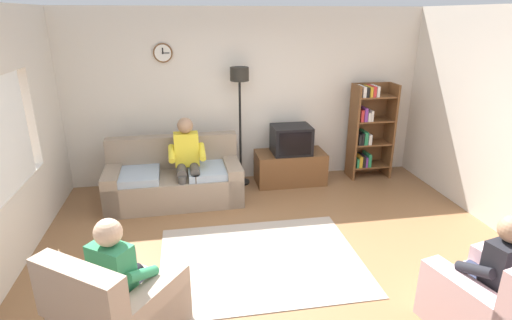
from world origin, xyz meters
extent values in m
plane|color=#8C603D|center=(0.00, 0.00, 0.00)|extent=(12.00, 12.00, 0.00)
cube|color=silver|center=(0.00, 2.66, 1.35)|extent=(6.20, 0.12, 2.70)
cylinder|color=brown|center=(-1.26, 2.58, 2.05)|extent=(0.28, 0.03, 0.28)
cylinder|color=white|center=(-1.26, 2.56, 2.05)|extent=(0.24, 0.01, 0.24)
cube|color=black|center=(-1.26, 2.56, 2.08)|extent=(0.02, 0.01, 0.09)
cube|color=black|center=(-1.22, 2.56, 2.05)|extent=(0.11, 0.01, 0.01)
cube|color=silver|center=(-2.86, 2.10, 1.40)|extent=(0.12, 1.10, 1.20)
cube|color=gray|center=(-1.20, 1.82, 0.21)|extent=(1.92, 0.90, 0.42)
cube|color=gray|center=(-1.21, 2.18, 0.66)|extent=(1.91, 0.26, 0.48)
cube|color=gray|center=(-0.36, 1.84, 0.28)|extent=(0.24, 0.85, 0.56)
cube|color=gray|center=(-2.04, 1.79, 0.28)|extent=(0.24, 0.85, 0.56)
cube|color=#9EADBC|center=(-0.69, 1.78, 0.47)|extent=(0.62, 0.70, 0.10)
cube|color=#9EADBC|center=(-1.69, 1.75, 0.47)|extent=(0.62, 0.70, 0.10)
cube|color=brown|center=(0.63, 2.25, 0.26)|extent=(1.10, 0.56, 0.51)
cube|color=black|center=(0.63, 2.51, 0.28)|extent=(1.10, 0.04, 0.03)
cube|color=black|center=(0.63, 2.23, 0.73)|extent=(0.60, 0.48, 0.44)
cube|color=black|center=(0.63, 1.98, 0.73)|extent=(0.50, 0.01, 0.36)
cube|color=brown|center=(1.68, 2.30, 0.78)|extent=(0.04, 0.36, 1.55)
cube|color=brown|center=(2.32, 2.30, 0.78)|extent=(0.04, 0.36, 1.55)
cube|color=brown|center=(2.00, 2.47, 0.78)|extent=(0.64, 0.02, 1.55)
cube|color=brown|center=(2.00, 2.30, 0.19)|extent=(0.60, 0.34, 0.02)
cube|color=#267F4C|center=(1.75, 2.28, 0.28)|extent=(0.04, 0.28, 0.15)
cube|color=gold|center=(1.80, 2.28, 0.30)|extent=(0.05, 0.28, 0.18)
cube|color=black|center=(1.86, 2.28, 0.30)|extent=(0.05, 0.28, 0.18)
cube|color=#72338C|center=(1.90, 2.28, 0.29)|extent=(0.03, 0.28, 0.16)
cube|color=#267F4C|center=(1.95, 2.28, 0.31)|extent=(0.05, 0.28, 0.21)
cube|color=brown|center=(2.00, 2.30, 0.58)|extent=(0.60, 0.34, 0.02)
cube|color=black|center=(1.75, 2.28, 0.68)|extent=(0.04, 0.28, 0.18)
cube|color=black|center=(1.80, 2.28, 0.69)|extent=(0.03, 0.28, 0.19)
cube|color=#267F4C|center=(1.85, 2.28, 0.70)|extent=(0.06, 0.28, 0.21)
cube|color=silver|center=(1.92, 2.28, 0.68)|extent=(0.05, 0.28, 0.17)
cube|color=brown|center=(2.00, 2.30, 0.97)|extent=(0.60, 0.34, 0.02)
cube|color=red|center=(1.75, 2.28, 1.07)|extent=(0.05, 0.28, 0.18)
cube|color=#72338C|center=(1.81, 2.28, 1.09)|extent=(0.05, 0.28, 0.21)
cube|color=silver|center=(1.87, 2.28, 1.05)|extent=(0.04, 0.28, 0.14)
cube|color=silver|center=(1.92, 2.28, 1.07)|extent=(0.04, 0.28, 0.17)
cube|color=brown|center=(2.00, 2.30, 1.36)|extent=(0.60, 0.34, 0.02)
cube|color=silver|center=(1.75, 2.28, 1.45)|extent=(0.05, 0.28, 0.17)
cube|color=black|center=(1.81, 2.28, 1.44)|extent=(0.04, 0.28, 0.15)
cube|color=gold|center=(1.87, 2.28, 1.45)|extent=(0.04, 0.28, 0.16)
cube|color=red|center=(1.92, 2.28, 1.45)|extent=(0.05, 0.28, 0.16)
cube|color=silver|center=(1.98, 2.28, 1.45)|extent=(0.05, 0.28, 0.16)
cylinder|color=black|center=(-0.16, 2.35, 0.01)|extent=(0.28, 0.28, 0.03)
cylinder|color=black|center=(-0.16, 2.35, 0.85)|extent=(0.04, 0.04, 1.70)
cylinder|color=black|center=(-0.16, 2.35, 1.75)|extent=(0.28, 0.28, 0.20)
cube|color=tan|center=(-1.58, -0.77, 0.20)|extent=(1.14, 1.15, 0.40)
cube|color=tan|center=(-1.80, -1.06, 0.65)|extent=(0.75, 0.62, 0.50)
cube|color=tan|center=(-1.81, -0.57, 0.28)|extent=(0.63, 0.76, 0.56)
cube|color=tan|center=(-1.33, -0.93, 0.28)|extent=(0.63, 0.76, 0.56)
cube|color=beige|center=(1.48, -1.24, 0.20)|extent=(0.98, 1.00, 0.40)
cube|color=beige|center=(1.18, -1.30, 0.28)|extent=(0.38, 0.82, 0.56)
cube|color=beige|center=(1.76, -1.15, 0.28)|extent=(0.38, 0.82, 0.56)
cube|color=#AD9E8E|center=(-0.25, 0.12, 0.01)|extent=(2.20, 1.70, 0.01)
cube|color=yellow|center=(-1.00, 1.87, 0.78)|extent=(0.35, 0.21, 0.48)
sphere|color=#A37A5B|center=(-1.00, 1.86, 1.13)|extent=(0.22, 0.22, 0.22)
cylinder|color=#4C4742|center=(-0.90, 1.68, 0.54)|extent=(0.14, 0.38, 0.13)
cylinder|color=#4C4742|center=(-1.08, 1.68, 0.54)|extent=(0.14, 0.38, 0.13)
cylinder|color=#4C4742|center=(-0.90, 1.49, 0.26)|extent=(0.11, 0.11, 0.52)
cylinder|color=#4C4742|center=(-1.08, 1.49, 0.26)|extent=(0.11, 0.11, 0.52)
cylinder|color=yellow|center=(-0.78, 1.78, 0.76)|extent=(0.10, 0.33, 0.20)
cylinder|color=yellow|center=(-1.20, 1.76, 0.76)|extent=(0.10, 0.33, 0.20)
cube|color=#338C59|center=(-1.61, -0.81, 0.66)|extent=(0.39, 0.36, 0.48)
sphere|color=#D8AD8C|center=(-1.61, -0.80, 1.01)|extent=(0.22, 0.22, 0.22)
cylinder|color=black|center=(-1.57, -0.60, 0.42)|extent=(0.33, 0.38, 0.13)
cylinder|color=black|center=(-1.43, -0.71, 0.42)|extent=(0.33, 0.38, 0.13)
cylinder|color=black|center=(-1.46, -0.45, 0.20)|extent=(0.15, 0.15, 0.40)
cylinder|color=black|center=(-1.32, -0.55, 0.20)|extent=(0.15, 0.15, 0.40)
cylinder|color=#338C59|center=(-1.72, -0.60, 0.64)|extent=(0.27, 0.32, 0.20)
cylinder|color=#338C59|center=(-1.39, -0.85, 0.64)|extent=(0.27, 0.32, 0.20)
cube|color=black|center=(1.49, -1.29, 0.66)|extent=(0.38, 0.27, 0.48)
cylinder|color=#2D334C|center=(1.36, -1.13, 0.42)|extent=(0.22, 0.40, 0.13)
cylinder|color=#2D334C|center=(1.53, -1.09, 0.42)|extent=(0.22, 0.40, 0.13)
cylinder|color=#2D334C|center=(1.31, -0.95, 0.20)|extent=(0.13, 0.13, 0.40)
cylinder|color=#2D334C|center=(1.49, -0.90, 0.20)|extent=(0.13, 0.13, 0.40)
cylinder|color=black|center=(1.26, -1.25, 0.64)|extent=(0.17, 0.34, 0.20)
cylinder|color=black|center=(1.67, -1.15, 0.64)|extent=(0.17, 0.34, 0.20)
camera|label=1|loc=(-0.96, -3.68, 2.58)|focal=28.43mm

